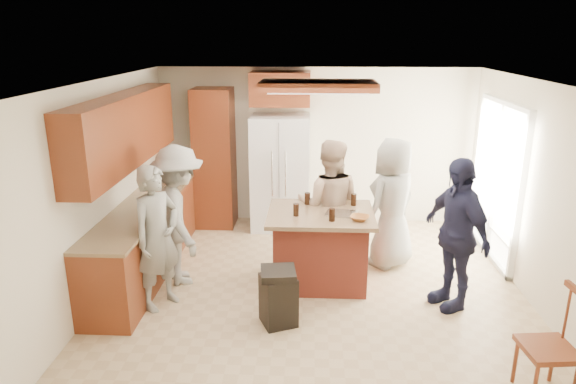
{
  "coord_description": "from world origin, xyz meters",
  "views": [
    {
      "loc": [
        -0.04,
        -5.64,
        3.0
      ],
      "look_at": [
        -0.34,
        0.31,
        1.15
      ],
      "focal_mm": 32.0,
      "sensor_mm": 36.0,
      "label": 1
    }
  ],
  "objects_px": {
    "person_counter": "(179,216)",
    "trash_bin": "(278,296)",
    "person_behind_right": "(392,203)",
    "spindle_chair": "(551,349)",
    "person_side_right": "(455,234)",
    "refrigerator": "(281,173)",
    "person_front_left": "(157,238)",
    "kitchen_island": "(320,247)",
    "person_behind_left": "(329,205)"
  },
  "relations": [
    {
      "from": "person_counter",
      "to": "trash_bin",
      "type": "xyz_separation_m",
      "value": [
        1.28,
        -0.94,
        -0.55
      ]
    },
    {
      "from": "person_behind_right",
      "to": "spindle_chair",
      "type": "height_order",
      "value": "person_behind_right"
    },
    {
      "from": "trash_bin",
      "to": "spindle_chair",
      "type": "xyz_separation_m",
      "value": [
        2.38,
        -1.03,
        0.13
      ]
    },
    {
      "from": "person_side_right",
      "to": "refrigerator",
      "type": "xyz_separation_m",
      "value": [
        -2.1,
        2.38,
        0.03
      ]
    },
    {
      "from": "refrigerator",
      "to": "person_front_left",
      "type": "bearing_deg",
      "value": -115.22
    },
    {
      "from": "refrigerator",
      "to": "kitchen_island",
      "type": "xyz_separation_m",
      "value": [
        0.61,
        -1.91,
        -0.43
      ]
    },
    {
      "from": "person_front_left",
      "to": "refrigerator",
      "type": "xyz_separation_m",
      "value": [
        1.21,
        2.56,
        0.07
      ]
    },
    {
      "from": "person_behind_right",
      "to": "spindle_chair",
      "type": "bearing_deg",
      "value": 66.64
    },
    {
      "from": "person_behind_left",
      "to": "person_counter",
      "type": "distance_m",
      "value": 1.9
    },
    {
      "from": "person_front_left",
      "to": "spindle_chair",
      "type": "relative_size",
      "value": 1.67
    },
    {
      "from": "person_counter",
      "to": "person_behind_left",
      "type": "bearing_deg",
      "value": -99.95
    },
    {
      "from": "person_counter",
      "to": "kitchen_island",
      "type": "bearing_deg",
      "value": -113.73
    },
    {
      "from": "person_side_right",
      "to": "person_counter",
      "type": "height_order",
      "value": "person_side_right"
    },
    {
      "from": "person_behind_right",
      "to": "refrigerator",
      "type": "distance_m",
      "value": 2.05
    },
    {
      "from": "trash_bin",
      "to": "person_behind_left",
      "type": "bearing_deg",
      "value": 68.6
    },
    {
      "from": "kitchen_island",
      "to": "spindle_chair",
      "type": "relative_size",
      "value": 1.29
    },
    {
      "from": "person_side_right",
      "to": "person_behind_right",
      "type": "bearing_deg",
      "value": -175.7
    },
    {
      "from": "spindle_chair",
      "to": "trash_bin",
      "type": "bearing_deg",
      "value": 156.65
    },
    {
      "from": "person_front_left",
      "to": "trash_bin",
      "type": "bearing_deg",
      "value": -71.41
    },
    {
      "from": "person_counter",
      "to": "trash_bin",
      "type": "height_order",
      "value": "person_counter"
    },
    {
      "from": "trash_bin",
      "to": "refrigerator",
      "type": "bearing_deg",
      "value": 93.15
    },
    {
      "from": "person_behind_left",
      "to": "spindle_chair",
      "type": "bearing_deg",
      "value": 131.67
    },
    {
      "from": "refrigerator",
      "to": "person_counter",
      "type": "bearing_deg",
      "value": -119.85
    },
    {
      "from": "person_behind_left",
      "to": "person_behind_right",
      "type": "bearing_deg",
      "value": -166.64
    },
    {
      "from": "person_behind_left",
      "to": "trash_bin",
      "type": "xyz_separation_m",
      "value": [
        -0.56,
        -1.44,
        -0.55
      ]
    },
    {
      "from": "person_behind_right",
      "to": "person_side_right",
      "type": "relative_size",
      "value": 0.99
    },
    {
      "from": "kitchen_island",
      "to": "refrigerator",
      "type": "bearing_deg",
      "value": 107.67
    },
    {
      "from": "spindle_chair",
      "to": "person_front_left",
      "type": "bearing_deg",
      "value": 160.11
    },
    {
      "from": "refrigerator",
      "to": "kitchen_island",
      "type": "bearing_deg",
      "value": -72.33
    },
    {
      "from": "trash_bin",
      "to": "person_side_right",
      "type": "bearing_deg",
      "value": 14.58
    },
    {
      "from": "person_front_left",
      "to": "person_side_right",
      "type": "relative_size",
      "value": 0.95
    },
    {
      "from": "person_behind_right",
      "to": "trash_bin",
      "type": "bearing_deg",
      "value": 3.91
    },
    {
      "from": "spindle_chair",
      "to": "refrigerator",
      "type": "bearing_deg",
      "value": 122.93
    },
    {
      "from": "trash_bin",
      "to": "person_counter",
      "type": "bearing_deg",
      "value": 143.52
    },
    {
      "from": "spindle_chair",
      "to": "person_side_right",
      "type": "bearing_deg",
      "value": 105.96
    },
    {
      "from": "person_behind_left",
      "to": "person_behind_right",
      "type": "height_order",
      "value": "person_behind_right"
    },
    {
      "from": "person_front_left",
      "to": "trash_bin",
      "type": "distance_m",
      "value": 1.49
    },
    {
      "from": "spindle_chair",
      "to": "kitchen_island",
      "type": "bearing_deg",
      "value": 133.84
    },
    {
      "from": "kitchen_island",
      "to": "person_side_right",
      "type": "bearing_deg",
      "value": -17.74
    },
    {
      "from": "person_side_right",
      "to": "kitchen_island",
      "type": "relative_size",
      "value": 1.36
    },
    {
      "from": "person_counter",
      "to": "refrigerator",
      "type": "height_order",
      "value": "refrigerator"
    },
    {
      "from": "refrigerator",
      "to": "spindle_chair",
      "type": "xyz_separation_m",
      "value": [
        2.54,
        -3.91,
        -0.45
      ]
    },
    {
      "from": "person_counter",
      "to": "trash_bin",
      "type": "relative_size",
      "value": 2.76
    },
    {
      "from": "refrigerator",
      "to": "spindle_chair",
      "type": "height_order",
      "value": "refrigerator"
    },
    {
      "from": "person_behind_left",
      "to": "person_behind_right",
      "type": "relative_size",
      "value": 1.0
    },
    {
      "from": "refrigerator",
      "to": "spindle_chair",
      "type": "distance_m",
      "value": 4.69
    },
    {
      "from": "person_behind_left",
      "to": "person_counter",
      "type": "xyz_separation_m",
      "value": [
        -1.84,
        -0.49,
        0.01
      ]
    },
    {
      "from": "person_front_left",
      "to": "person_counter",
      "type": "xyz_separation_m",
      "value": [
        0.09,
        0.62,
        0.04
      ]
    },
    {
      "from": "person_counter",
      "to": "spindle_chair",
      "type": "relative_size",
      "value": 1.75
    },
    {
      "from": "person_counter",
      "to": "person_behind_right",
      "type": "bearing_deg",
      "value": -102.08
    }
  ]
}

